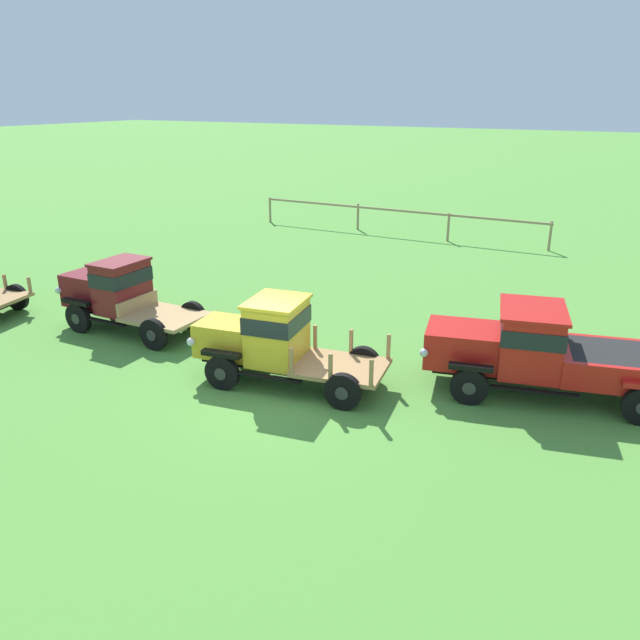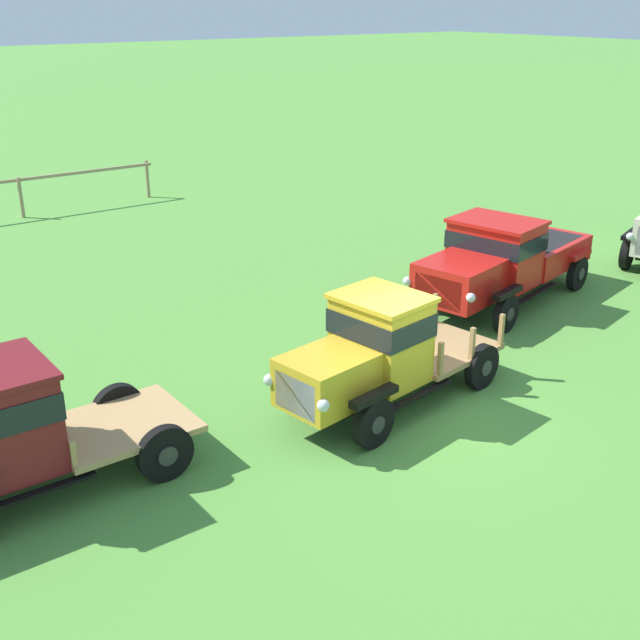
{
  "view_description": "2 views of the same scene",
  "coord_description": "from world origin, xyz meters",
  "px_view_note": "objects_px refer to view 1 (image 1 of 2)",
  "views": [
    {
      "loc": [
        7.22,
        -11.15,
        6.64
      ],
      "look_at": [
        -0.17,
        2.49,
        1.0
      ],
      "focal_mm": 35.0,
      "sensor_mm": 36.0,
      "label": 1
    },
    {
      "loc": [
        -8.51,
        -9.09,
        6.76
      ],
      "look_at": [
        -0.17,
        2.49,
        1.0
      ],
      "focal_mm": 45.0,
      "sensor_mm": 36.0,
      "label": 2
    }
  ],
  "objects_px": {
    "oil_drum_beside_row": "(82,284)",
    "vintage_truck_far_side": "(543,350)",
    "vintage_truck_second_in_line": "(118,293)",
    "vintage_truck_midrow_center": "(271,339)"
  },
  "relations": [
    {
      "from": "vintage_truck_far_side",
      "to": "oil_drum_beside_row",
      "type": "bearing_deg",
      "value": 179.78
    },
    {
      "from": "vintage_truck_far_side",
      "to": "oil_drum_beside_row",
      "type": "relative_size",
      "value": 6.43
    },
    {
      "from": "vintage_truck_second_in_line",
      "to": "vintage_truck_midrow_center",
      "type": "distance_m",
      "value": 6.07
    },
    {
      "from": "vintage_truck_second_in_line",
      "to": "vintage_truck_far_side",
      "type": "xyz_separation_m",
      "value": [
        11.86,
        1.52,
        -0.03
      ]
    },
    {
      "from": "vintage_truck_second_in_line",
      "to": "vintage_truck_midrow_center",
      "type": "xyz_separation_m",
      "value": [
        6.0,
        -0.95,
        -0.0
      ]
    },
    {
      "from": "vintage_truck_second_in_line",
      "to": "vintage_truck_far_side",
      "type": "height_order",
      "value": "vintage_truck_second_in_line"
    },
    {
      "from": "vintage_truck_far_side",
      "to": "vintage_truck_midrow_center",
      "type": "bearing_deg",
      "value": -157.17
    },
    {
      "from": "vintage_truck_far_side",
      "to": "vintage_truck_second_in_line",
      "type": "bearing_deg",
      "value": -172.69
    },
    {
      "from": "oil_drum_beside_row",
      "to": "vintage_truck_far_side",
      "type": "bearing_deg",
      "value": -0.22
    },
    {
      "from": "vintage_truck_midrow_center",
      "to": "oil_drum_beside_row",
      "type": "distance_m",
      "value": 9.71
    }
  ]
}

